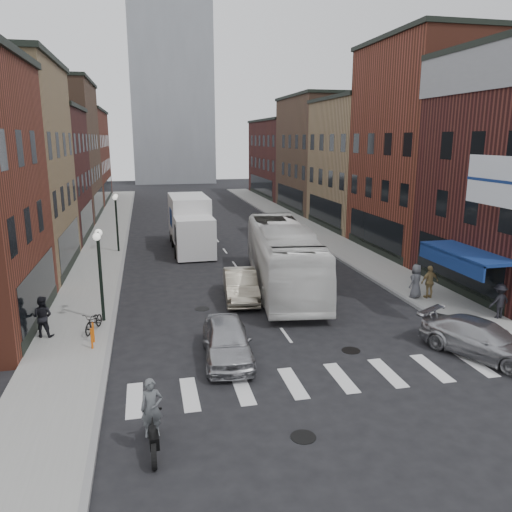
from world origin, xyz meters
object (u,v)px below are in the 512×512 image
Objects in this scene: streetlamp_near at (99,259)px; ped_right_c at (416,281)px; box_truck at (191,224)px; ped_right_b at (430,282)px; sedan_left_near at (227,340)px; bike_rack at (93,335)px; sedan_left_far at (241,285)px; motorcycle_rider at (152,419)px; streetlamp_far at (116,212)px; ped_right_a at (500,301)px; billboard_sign at (494,182)px; curb_car at (482,339)px; transit_bus at (283,256)px; ped_left_solo at (42,316)px; parked_bicycle at (94,321)px.

streetlamp_near is 2.43× the size of ped_right_c.
box_truck is 5.27× the size of ped_right_b.
sedan_left_near is 2.52× the size of ped_right_c.
ped_right_b reaches higher than bike_rack.
motorcycle_rider is at bearing -104.90° from sedan_left_far.
ped_right_c is at bearing 10.08° from bike_rack.
ped_right_a is (17.00, -17.42, -1.99)m from streetlamp_far.
billboard_sign reaches higher than motorcycle_rider.
box_truck is 1.90× the size of curb_car.
transit_bus is 2.88× the size of sedan_left_near.
billboard_sign is at bearing 91.36° from ped_right_b.
ped_left_solo is at bearing -98.16° from streetlamp_far.
streetlamp_far is at bearing -51.78° from ped_right_a.
ped_right_b is at bearing 48.11° from curb_car.
bike_rack is 0.07× the size of transit_bus.
parked_bicycle is at bearing 132.49° from curb_car.
ped_right_b is (1.64, 6.25, 0.31)m from curb_car.
transit_bus reaches higher than curb_car.
billboard_sign is 21.15m from box_truck.
ped_left_solo reaches higher than bike_rack.
sedan_left_far is at bearing 65.60° from motorcycle_rider.
box_truck reaches higher than parked_bicycle.
streetlamp_near is 10.18m from motorcycle_rider.
streetlamp_near is 15.50m from curb_car.
bike_rack is 15.35m from ped_right_c.
sedan_left_far is at bearing 104.15° from curb_car.
transit_bus reaches higher than ped_left_solo.
sedan_left_near is 0.95× the size of sedan_left_far.
billboard_sign is at bearing -59.21° from box_truck.
streetlamp_near reaches higher than ped_left_solo.
billboard_sign is 12.25m from sedan_left_far.
box_truck reaches higher than motorcycle_rider.
sedan_left_near is at bearing 169.32° from ped_left_solo.
sedan_left_far is at bearing 79.30° from sedan_left_near.
ped_left_solo is (-8.66, -3.34, 0.25)m from sedan_left_far.
ped_right_a is (17.00, -3.42, -1.99)m from streetlamp_near.
ped_right_a is at bearing -170.81° from ped_left_solo.
ped_right_a is at bearing 17.31° from curb_car.
billboard_sign is 6.13m from ped_right_b.
ped_left_solo is at bearing 135.17° from curb_car.
parked_bicycle is at bearing 101.06° from motorcycle_rider.
ped_left_solo is 19.31m from ped_right_a.
curb_car is 6.54m from ped_right_c.
ped_right_c is (15.11, 2.68, 0.44)m from bike_rack.
streetlamp_far is 24.84m from curb_car.
billboard_sign is 5.31m from ped_right_a.
sedan_left_far is 0.98× the size of curb_car.
ped_right_a is at bearing 91.29° from ped_right_c.
ped_right_b is (15.54, -0.21, -1.94)m from streetlamp_near.
streetlamp_near is 3.22m from ped_left_solo.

